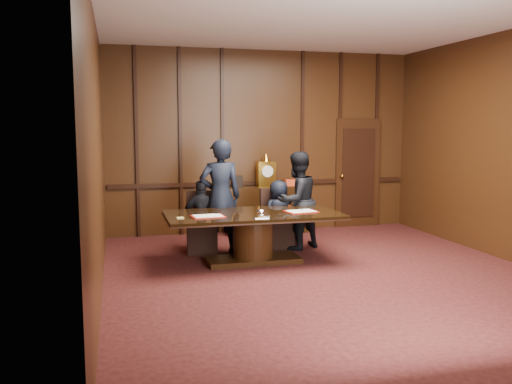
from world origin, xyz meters
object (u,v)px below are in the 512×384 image
signatory_left (202,217)px  signatory_right (279,214)px  conference_table (253,229)px  witness_left (220,197)px  witness_right (297,201)px  sideboard (266,208)px

signatory_left → signatory_right: 1.30m
conference_table → signatory_left: (-0.65, 0.80, 0.09)m
witness_left → signatory_left: bearing=-11.7°
conference_table → witness_right: size_ratio=1.60×
conference_table → witness_right: 1.22m
sideboard → witness_left: witness_left is taller
conference_table → signatory_right: bearing=50.9°
signatory_right → witness_left: witness_left is taller
witness_right → signatory_left: bearing=-27.9°
conference_table → signatory_right: signatory_right is taller
signatory_right → witness_left: 1.07m
sideboard → witness_left: bearing=-129.2°
sideboard → witness_left: 1.90m
sideboard → witness_left: (-1.17, -1.43, 0.44)m
conference_table → signatory_left: bearing=129.1°
conference_table → signatory_left: size_ratio=2.20×
signatory_left → witness_right: (1.59, -0.09, 0.22)m
signatory_left → witness_left: witness_left is taller
sideboard → signatory_right: (-0.16, -1.36, 0.09)m
signatory_right → conference_table: bearing=35.1°
signatory_right → witness_right: bearing=146.1°
signatory_right → witness_right: (0.29, -0.09, 0.24)m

